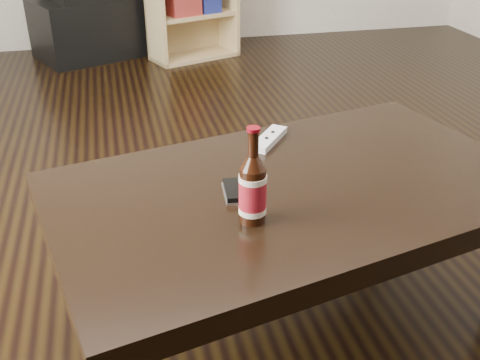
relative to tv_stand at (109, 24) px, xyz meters
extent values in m
cube|color=black|center=(0.55, -2.78, -0.22)|extent=(5.00, 6.00, 0.01)
cube|color=black|center=(0.00, 0.00, 0.00)|extent=(1.20, 0.92, 0.43)
cube|color=tan|center=(0.60, -0.29, -0.20)|extent=(0.69, 0.49, 0.03)
cube|color=tan|center=(0.60, -0.29, 0.10)|extent=(0.63, 0.44, 0.03)
cube|color=maroon|center=(0.52, -0.34, 0.20)|extent=(0.27, 0.24, 0.17)
cube|color=navy|center=(0.71, -0.27, 0.19)|extent=(0.20, 0.22, 0.15)
cube|color=black|center=(0.42, -3.19, 0.24)|extent=(1.42, 1.02, 0.06)
cylinder|color=black|center=(-0.18, -3.03, -0.01)|extent=(0.09, 0.09, 0.42)
cylinder|color=black|center=(0.90, -2.78, -0.01)|extent=(0.09, 0.09, 0.42)
cylinder|color=black|center=(0.26, -3.34, 0.34)|extent=(0.08, 0.08, 0.14)
cylinder|color=maroon|center=(0.26, -3.34, 0.34)|extent=(0.08, 0.08, 0.09)
cylinder|color=#C0B29F|center=(0.26, -3.34, 0.38)|extent=(0.08, 0.08, 0.01)
cylinder|color=#C0B29F|center=(0.26, -3.34, 0.30)|extent=(0.08, 0.08, 0.01)
cone|color=black|center=(0.26, -3.34, 0.42)|extent=(0.08, 0.08, 0.03)
cylinder|color=black|center=(0.26, -3.34, 0.47)|extent=(0.03, 0.03, 0.06)
cylinder|color=maroon|center=(0.26, -3.34, 0.50)|extent=(0.04, 0.04, 0.01)
cube|color=#ADADAF|center=(0.25, -3.21, 0.27)|extent=(0.07, 0.12, 0.01)
cube|color=black|center=(0.25, -3.21, 0.28)|extent=(0.06, 0.11, 0.02)
cylinder|color=#ADADAF|center=(0.25, -3.24, 0.29)|extent=(0.02, 0.02, 0.00)
cube|color=silver|center=(0.42, -2.91, 0.28)|extent=(0.15, 0.17, 0.02)
cylinder|color=black|center=(0.44, -2.89, 0.29)|extent=(0.02, 0.02, 0.00)
cylinder|color=black|center=(0.41, -2.93, 0.29)|extent=(0.02, 0.02, 0.00)
camera|label=1|loc=(-0.02, -4.43, 0.99)|focal=42.00mm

